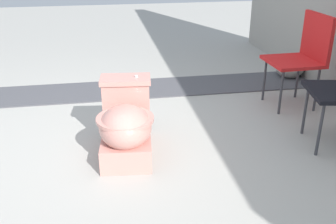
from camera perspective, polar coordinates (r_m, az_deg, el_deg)
ground_plane at (r=2.90m, az=-10.90°, el=-6.05°), size 14.00×14.00×0.00m
gravel_strip at (r=4.07m, az=-3.84°, el=3.42°), size 0.56×8.00×0.01m
toilet at (r=2.78m, az=-6.11°, el=-1.96°), size 0.67×0.44×0.52m
folding_chair_left at (r=3.72m, az=19.18°, el=8.37°), size 0.45×0.45×0.83m
boulder_near at (r=4.59m, az=17.27°, el=6.21°), size 0.47×0.46×0.23m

